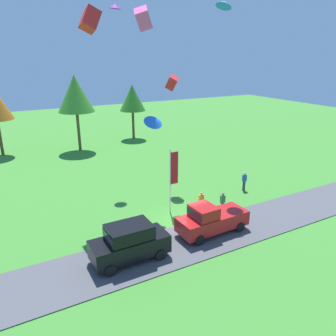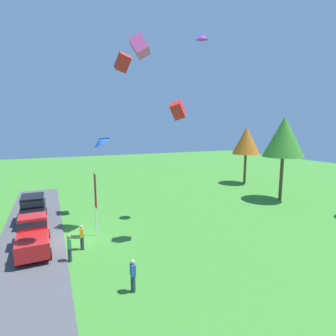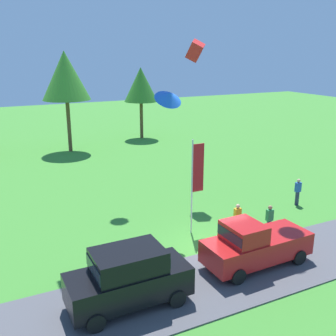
{
  "view_description": "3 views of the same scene",
  "coord_description": "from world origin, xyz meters",
  "px_view_note": "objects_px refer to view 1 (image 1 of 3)",
  "views": [
    {
      "loc": [
        -11.23,
        -18.17,
        11.65
      ],
      "look_at": [
        1.22,
        4.61,
        2.64
      ],
      "focal_mm": 35.0,
      "sensor_mm": 36.0,
      "label": 1
    },
    {
      "loc": [
        19.62,
        -0.77,
        8.09
      ],
      "look_at": [
        2.48,
        6.97,
        5.24
      ],
      "focal_mm": 28.0,
      "sensor_mm": 36.0,
      "label": 2
    },
    {
      "loc": [
        -9.53,
        -14.57,
        9.27
      ],
      "look_at": [
        -0.85,
        3.1,
        3.44
      ],
      "focal_mm": 42.0,
      "sensor_mm": 36.0,
      "label": 3
    }
  ],
  "objects_px": {
    "kite_delta_near_flag": "(154,120)",
    "kite_box_low_drifter": "(90,20)",
    "person_watching_sky": "(222,203)",
    "kite_box_over_trees": "(143,18)",
    "person_on_lawn": "(201,202)",
    "tree_right_of_center": "(132,98)",
    "kite_box_mid_center": "(172,83)",
    "flag_banner": "(173,172)",
    "kite_delta_trailing_tail": "(224,4)",
    "kite_delta_topmost": "(115,6)",
    "car_pickup_mid_row": "(210,219)",
    "car_suv_far_end": "(130,241)",
    "person_beside_suv": "(244,181)",
    "tree_center_back": "(75,94)"
  },
  "relations": [
    {
      "from": "kite_box_over_trees",
      "to": "kite_box_mid_center",
      "type": "height_order",
      "value": "kite_box_over_trees"
    },
    {
      "from": "person_on_lawn",
      "to": "tree_right_of_center",
      "type": "xyz_separation_m",
      "value": [
        4.83,
        24.72,
        4.97
      ]
    },
    {
      "from": "kite_box_mid_center",
      "to": "flag_banner",
      "type": "bearing_deg",
      "value": -118.39
    },
    {
      "from": "tree_center_back",
      "to": "flag_banner",
      "type": "bearing_deg",
      "value": -84.73
    },
    {
      "from": "person_watching_sky",
      "to": "kite_delta_topmost",
      "type": "height_order",
      "value": "kite_delta_topmost"
    },
    {
      "from": "person_on_lawn",
      "to": "tree_center_back",
      "type": "distance_m",
      "value": 23.29
    },
    {
      "from": "kite_delta_trailing_tail",
      "to": "kite_box_over_trees",
      "type": "bearing_deg",
      "value": 151.69
    },
    {
      "from": "car_pickup_mid_row",
      "to": "flag_banner",
      "type": "height_order",
      "value": "flag_banner"
    },
    {
      "from": "car_pickup_mid_row",
      "to": "person_on_lawn",
      "type": "distance_m",
      "value": 3.22
    },
    {
      "from": "car_pickup_mid_row",
      "to": "kite_delta_trailing_tail",
      "type": "bearing_deg",
      "value": 50.86
    },
    {
      "from": "tree_center_back",
      "to": "kite_delta_near_flag",
      "type": "relative_size",
      "value": 6.85
    },
    {
      "from": "car_pickup_mid_row",
      "to": "person_watching_sky",
      "type": "height_order",
      "value": "car_pickup_mid_row"
    },
    {
      "from": "person_watching_sky",
      "to": "kite_delta_near_flag",
      "type": "height_order",
      "value": "kite_delta_near_flag"
    },
    {
      "from": "kite_box_mid_center",
      "to": "kite_delta_near_flag",
      "type": "relative_size",
      "value": 0.78
    },
    {
      "from": "tree_right_of_center",
      "to": "kite_box_mid_center",
      "type": "distance_m",
      "value": 18.83
    },
    {
      "from": "tree_center_back",
      "to": "kite_delta_near_flag",
      "type": "height_order",
      "value": "tree_center_back"
    },
    {
      "from": "tree_right_of_center",
      "to": "flag_banner",
      "type": "bearing_deg",
      "value": -105.79
    },
    {
      "from": "car_suv_far_end",
      "to": "flag_banner",
      "type": "xyz_separation_m",
      "value": [
        5.45,
        4.49,
        1.92
      ]
    },
    {
      "from": "person_on_lawn",
      "to": "kite_delta_topmost",
      "type": "xyz_separation_m",
      "value": [
        -2.36,
        10.52,
        14.72
      ]
    },
    {
      "from": "person_beside_suv",
      "to": "kite_delta_trailing_tail",
      "type": "relative_size",
      "value": 1.42
    },
    {
      "from": "tree_center_back",
      "to": "person_on_lawn",
      "type": "bearing_deg",
      "value": -80.42
    },
    {
      "from": "kite_delta_near_flag",
      "to": "kite_box_low_drifter",
      "type": "bearing_deg",
      "value": 140.45
    },
    {
      "from": "kite_delta_trailing_tail",
      "to": "kite_box_over_trees",
      "type": "height_order",
      "value": "kite_delta_trailing_tail"
    },
    {
      "from": "car_suv_far_end",
      "to": "car_pickup_mid_row",
      "type": "relative_size",
      "value": 0.91
    },
    {
      "from": "tree_right_of_center",
      "to": "car_pickup_mid_row",
      "type": "bearing_deg",
      "value": -102.39
    },
    {
      "from": "person_beside_suv",
      "to": "kite_box_over_trees",
      "type": "height_order",
      "value": "kite_box_over_trees"
    },
    {
      "from": "car_suv_far_end",
      "to": "kite_box_over_trees",
      "type": "xyz_separation_m",
      "value": [
        5.01,
        8.26,
        12.88
      ]
    },
    {
      "from": "car_pickup_mid_row",
      "to": "kite_delta_near_flag",
      "type": "bearing_deg",
      "value": 109.26
    },
    {
      "from": "kite_box_mid_center",
      "to": "person_watching_sky",
      "type": "bearing_deg",
      "value": -87.65
    },
    {
      "from": "flag_banner",
      "to": "kite_delta_topmost",
      "type": "bearing_deg",
      "value": 93.43
    },
    {
      "from": "kite_box_over_trees",
      "to": "kite_box_mid_center",
      "type": "relative_size",
      "value": 1.28
    },
    {
      "from": "person_beside_suv",
      "to": "kite_delta_topmost",
      "type": "height_order",
      "value": "kite_delta_topmost"
    },
    {
      "from": "kite_box_over_trees",
      "to": "person_on_lawn",
      "type": "bearing_deg",
      "value": -65.95
    },
    {
      "from": "kite_delta_topmost",
      "to": "person_beside_suv",
      "type": "bearing_deg",
      "value": -46.7
    },
    {
      "from": "person_beside_suv",
      "to": "flag_banner",
      "type": "height_order",
      "value": "flag_banner"
    },
    {
      "from": "car_suv_far_end",
      "to": "tree_right_of_center",
      "type": "relative_size",
      "value": 0.6
    },
    {
      "from": "person_watching_sky",
      "to": "kite_delta_trailing_tail",
      "type": "bearing_deg",
      "value": 63.11
    },
    {
      "from": "car_suv_far_end",
      "to": "person_beside_suv",
      "type": "distance_m",
      "value": 14.06
    },
    {
      "from": "car_pickup_mid_row",
      "to": "kite_delta_topmost",
      "type": "xyz_separation_m",
      "value": [
        -1.11,
        13.48,
        14.49
      ]
    },
    {
      "from": "kite_delta_near_flag",
      "to": "car_suv_far_end",
      "type": "bearing_deg",
      "value": -129.02
    },
    {
      "from": "person_watching_sky",
      "to": "kite_box_over_trees",
      "type": "relative_size",
      "value": 1.25
    },
    {
      "from": "person_watching_sky",
      "to": "person_on_lawn",
      "type": "height_order",
      "value": "same"
    },
    {
      "from": "kite_delta_trailing_tail",
      "to": "kite_delta_topmost",
      "type": "distance_m",
      "value": 9.87
    },
    {
      "from": "kite_delta_topmost",
      "to": "kite_box_low_drifter",
      "type": "bearing_deg",
      "value": -124.58
    },
    {
      "from": "person_on_lawn",
      "to": "kite_box_over_trees",
      "type": "xyz_separation_m",
      "value": [
        -2.25,
        5.03,
        13.3
      ]
    },
    {
      "from": "car_pickup_mid_row",
      "to": "person_on_lawn",
      "type": "xyz_separation_m",
      "value": [
        1.26,
        2.96,
        -0.23
      ]
    },
    {
      "from": "car_suv_far_end",
      "to": "kite_box_mid_center",
      "type": "bearing_deg",
      "value": 49.71
    },
    {
      "from": "car_suv_far_end",
      "to": "car_pickup_mid_row",
      "type": "height_order",
      "value": "car_suv_far_end"
    },
    {
      "from": "person_beside_suv",
      "to": "kite_box_over_trees",
      "type": "bearing_deg",
      "value": 158.17
    },
    {
      "from": "person_watching_sky",
      "to": "kite_box_mid_center",
      "type": "height_order",
      "value": "kite_box_mid_center"
    }
  ]
}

